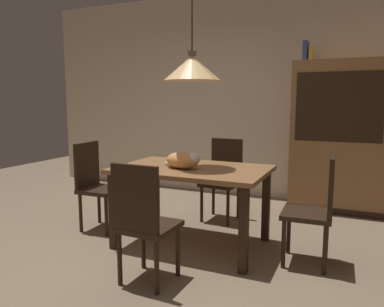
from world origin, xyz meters
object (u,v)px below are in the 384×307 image
Objects in this scene: dining_table at (192,178)px; hutch_bookcase at (338,140)px; book_blue_wide at (306,52)px; chair_right_side at (317,206)px; chair_left_side at (95,182)px; chair_far_back at (223,175)px; cat_sleeping at (183,160)px; chair_near_front at (143,219)px; pendant_lamp at (192,68)px; book_yellow_short at (311,54)px.

hutch_bookcase reaches higher than dining_table.
dining_table is 2.33m from book_blue_wide.
chair_left_side is at bearing -179.85° from chair_right_side.
chair_far_back reaches higher than cat_sleeping.
chair_near_front is at bearing -114.13° from hutch_bookcase.
book_blue_wide reaches higher than chair_far_back.
pendant_lamp reaches higher than chair_left_side.
chair_near_front is 3.88× the size of book_blue_wide.
book_yellow_short reaches higher than chair_right_side.
cat_sleeping is 2.00× the size of book_yellow_short.
pendant_lamp reaches higher than book_yellow_short.
chair_right_side is at bearing 0.15° from chair_left_side.
chair_far_back is at bearing 89.68° from dining_table.
cat_sleeping is at bearing -120.92° from dining_table.
book_yellow_short is at bearing 64.97° from dining_table.
book_yellow_short is (-0.36, 0.00, 1.05)m from hutch_bookcase.
book_blue_wide reaches higher than dining_table.
cat_sleeping is at bearing -175.81° from chair_right_side.
pendant_lamp is (0.05, 0.08, 0.84)m from cat_sleeping.
hutch_bookcase reaches higher than chair_far_back.
hutch_bookcase is (1.18, 2.64, 0.38)m from chair_near_front.
chair_left_side is (-2.26, -0.01, 0.00)m from chair_right_side.
book_blue_wide reaches higher than cat_sleeping.
cat_sleeping reaches higher than dining_table.
chair_right_side is 4.65× the size of book_yellow_short.
book_yellow_short is (-0.30, 1.76, 1.43)m from chair_right_side.
cat_sleeping is (-0.05, -0.08, 0.18)m from dining_table.
pendant_lamp reaches higher than book_blue_wide.
dining_table is 1.01m from pendant_lamp.
chair_left_side is 4.65× the size of book_yellow_short.
chair_left_side is at bearing -179.86° from pendant_lamp.
chair_near_front is 2.33× the size of cat_sleeping.
book_blue_wide is at bearing 66.36° from cat_sleeping.
pendant_lamp is 0.70× the size of hutch_bookcase.
dining_table is at bearing 59.08° from cat_sleeping.
chair_left_side is at bearing -142.14° from chair_far_back.
hutch_bookcase is at bearing 88.26° from chair_right_side.
pendant_lamp is at bearing 0.14° from chair_left_side.
book_yellow_short is (1.95, 1.77, 1.43)m from chair_left_side.
book_blue_wide is at bearing 66.72° from dining_table.
book_yellow_short is at bearing 64.97° from pendant_lamp.
chair_right_side is at bearing -80.23° from book_yellow_short.
dining_table is 3.50× the size of cat_sleeping.
hutch_bookcase is (1.18, 1.76, -0.77)m from pendant_lamp.
chair_left_side is 1.61m from pendant_lamp.
book_yellow_short reaches higher than chair_near_front.
chair_near_front is 1.76m from chair_far_back.
dining_table is at bearing -123.81° from hutch_bookcase.
chair_right_side is 1.43m from chair_near_front.
hutch_bookcase reaches higher than chair_left_side.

